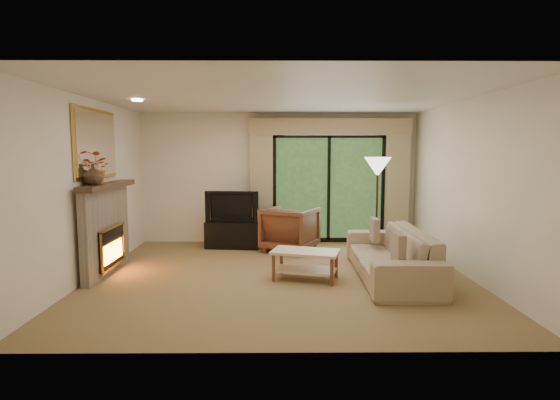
{
  "coord_description": "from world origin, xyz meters",
  "views": [
    {
      "loc": [
        -0.05,
        -6.31,
        1.83
      ],
      "look_at": [
        0.0,
        0.3,
        1.1
      ],
      "focal_mm": 28.0,
      "sensor_mm": 36.0,
      "label": 1
    }
  ],
  "objects_px": {
    "armchair": "(290,229)",
    "coffee_table": "(305,265)",
    "media_console": "(233,234)",
    "sofa": "(390,254)"
  },
  "relations": [
    {
      "from": "media_console",
      "to": "armchair",
      "type": "height_order",
      "value": "armchair"
    },
    {
      "from": "armchair",
      "to": "coffee_table",
      "type": "relative_size",
      "value": 0.96
    },
    {
      "from": "armchair",
      "to": "coffee_table",
      "type": "height_order",
      "value": "armchair"
    },
    {
      "from": "media_console",
      "to": "coffee_table",
      "type": "distance_m",
      "value": 2.47
    },
    {
      "from": "media_console",
      "to": "sofa",
      "type": "xyz_separation_m",
      "value": [
        2.49,
        -2.04,
        0.1
      ]
    },
    {
      "from": "sofa",
      "to": "coffee_table",
      "type": "xyz_separation_m",
      "value": [
        -1.25,
        -0.09,
        -0.14
      ]
    },
    {
      "from": "coffee_table",
      "to": "media_console",
      "type": "bearing_deg",
      "value": 135.93
    },
    {
      "from": "armchair",
      "to": "coffee_table",
      "type": "distance_m",
      "value": 1.86
    },
    {
      "from": "armchair",
      "to": "coffee_table",
      "type": "xyz_separation_m",
      "value": [
        0.16,
        -1.84,
        -0.2
      ]
    },
    {
      "from": "media_console",
      "to": "coffee_table",
      "type": "relative_size",
      "value": 1.09
    }
  ]
}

